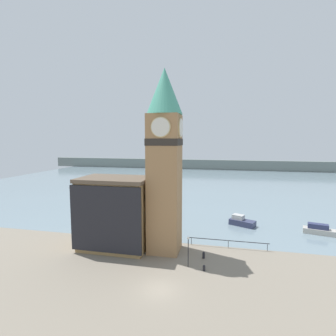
{
  "coord_description": "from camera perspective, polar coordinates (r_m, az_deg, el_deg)",
  "views": [
    {
      "loc": [
        6.38,
        -24.62,
        15.36
      ],
      "look_at": [
        -0.64,
        7.14,
        11.84
      ],
      "focal_mm": 28.0,
      "sensor_mm": 36.0,
      "label": 1
    }
  ],
  "objects": [
    {
      "name": "ground_plane",
      "position": [
        29.71,
        -1.94,
        -24.96
      ],
      "size": [
        160.0,
        160.0,
        0.0
      ],
      "primitive_type": "plane",
      "color": "gray"
    },
    {
      "name": "water",
      "position": [
        98.65,
        8.62,
        -2.86
      ],
      "size": [
        160.0,
        120.0,
        0.0
      ],
      "color": "gray",
      "rests_on": "ground_plane"
    },
    {
      "name": "far_shoreline",
      "position": [
        137.99,
        9.77,
        0.73
      ],
      "size": [
        180.0,
        3.0,
        5.0
      ],
      "color": "slate",
      "rests_on": "water"
    },
    {
      "name": "pier_railing",
      "position": [
        39.7,
        13.0,
        -15.27
      ],
      "size": [
        11.18,
        0.08,
        1.09
      ],
      "color": "#232328",
      "rests_on": "ground_plane"
    },
    {
      "name": "clock_tower",
      "position": [
        35.14,
        -0.75,
        2.49
      ],
      "size": [
        4.78,
        4.78,
        24.67
      ],
      "color": "#9E754C",
      "rests_on": "ground_plane"
    },
    {
      "name": "pier_building",
      "position": [
        38.38,
        -11.47,
        -9.5
      ],
      "size": [
        9.87,
        6.65,
        10.1
      ],
      "color": "#A88451",
      "rests_on": "ground_plane"
    },
    {
      "name": "boat_near",
      "position": [
        49.91,
        15.71,
        -11.15
      ],
      "size": [
        4.83,
        3.72,
        1.84
      ],
      "rotation": [
        0.0,
        0.0,
        -0.45
      ],
      "color": "#333856",
      "rests_on": "water"
    },
    {
      "name": "boat_far",
      "position": [
        50.58,
        30.93,
        -11.67
      ],
      "size": [
        7.03,
        3.26,
        1.66
      ],
      "rotation": [
        0.0,
        0.0,
        -0.24
      ],
      "color": "#B7B2A8",
      "rests_on": "water"
    },
    {
      "name": "mooring_bollard_near",
      "position": [
        36.15,
        7.77,
        -18.21
      ],
      "size": [
        0.34,
        0.34,
        0.87
      ],
      "color": "black",
      "rests_on": "ground_plane"
    },
    {
      "name": "mooring_bollard_far",
      "position": [
        33.2,
        7.84,
        -20.7
      ],
      "size": [
        0.33,
        0.33,
        0.71
      ],
      "color": "black",
      "rests_on": "ground_plane"
    },
    {
      "name": "lamp_post",
      "position": [
        32.98,
        4.43,
        -16.5
      ],
      "size": [
        0.32,
        0.32,
        3.78
      ],
      "color": "black",
      "rests_on": "ground_plane"
    }
  ]
}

